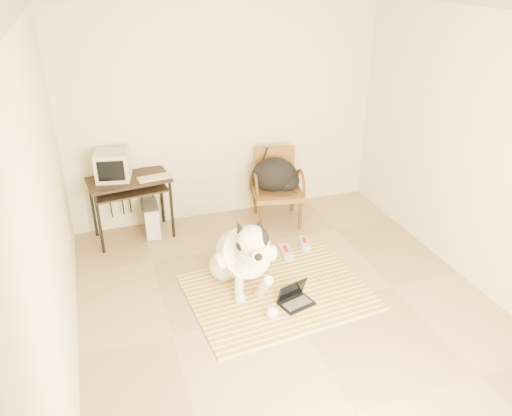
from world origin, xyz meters
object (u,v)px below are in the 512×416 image
dog (243,256)px  rattan_chair (277,186)px  crt_monitor (113,165)px  backpack (276,176)px  computer_desk (130,187)px  pc_tower (151,218)px  laptop (295,298)px

dog → rattan_chair: size_ratio=1.45×
crt_monitor → backpack: size_ratio=0.72×
dog → backpack: bearing=56.9°
dog → computer_desk: size_ratio=1.35×
backpack → pc_tower: bearing=174.3°
pc_tower → rattan_chair: rattan_chair is taller
rattan_chair → backpack: (-0.02, -0.02, 0.16)m
laptop → dog: bearing=130.8°
laptop → rattan_chair: size_ratio=0.41×
backpack → computer_desk: bearing=175.9°
laptop → backpack: backpack is taller
backpack → laptop: bearing=-104.6°
rattan_chair → backpack: 0.16m
crt_monitor → dog: bearing=-53.2°
computer_desk → crt_monitor: size_ratio=2.27×
dog → crt_monitor: size_ratio=3.07×
crt_monitor → pc_tower: crt_monitor is taller
crt_monitor → rattan_chair: 2.05m
computer_desk → backpack: backpack is taller
rattan_chair → backpack: size_ratio=1.52×
laptop → computer_desk: bearing=125.6°
dog → crt_monitor: 1.94m
laptop → pc_tower: 2.23m
dog → computer_desk: 1.74m
dog → laptop: dog is taller
dog → rattan_chair: dog is taller
pc_tower → backpack: bearing=-5.7°
dog → crt_monitor: (-1.11, 1.49, 0.57)m
rattan_chair → laptop: bearing=-105.1°
laptop → crt_monitor: bearing=127.8°
laptop → pc_tower: size_ratio=0.87×
dog → crt_monitor: crt_monitor is taller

